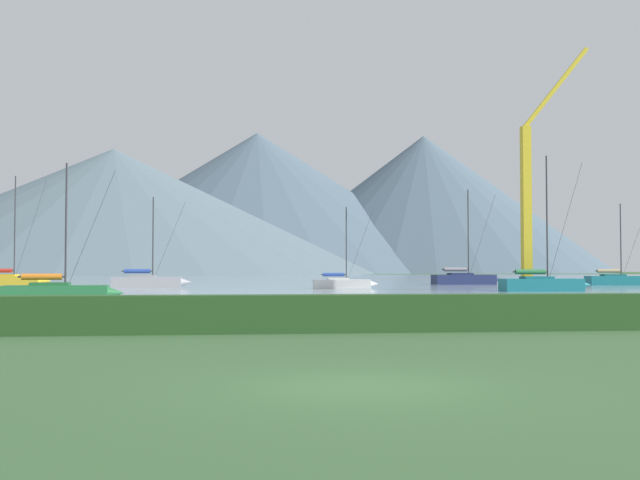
{
  "coord_description": "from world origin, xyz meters",
  "views": [
    {
      "loc": [
        -2.13,
        -12.61,
        1.92
      ],
      "look_at": [
        7.02,
        65.35,
        4.88
      ],
      "focal_mm": 43.55,
      "sensor_mm": 36.0,
      "label": 1
    }
  ],
  "objects_px": {
    "sailboat_slip_5": "(58,292)",
    "sailboat_slip_12": "(617,280)",
    "sailboat_slip_2": "(10,280)",
    "dock_crane": "(529,212)",
    "sailboat_slip_7": "(464,278)",
    "sailboat_slip_4": "(542,283)",
    "sailboat_slip_9": "(148,281)",
    "sailboat_slip_3": "(342,283)"
  },
  "relations": [
    {
      "from": "sailboat_slip_3",
      "to": "sailboat_slip_9",
      "type": "relative_size",
      "value": 0.86
    },
    {
      "from": "sailboat_slip_4",
      "to": "sailboat_slip_12",
      "type": "relative_size",
      "value": 1.21
    },
    {
      "from": "dock_crane",
      "to": "sailboat_slip_5",
      "type": "bearing_deg",
      "value": -152.31
    },
    {
      "from": "sailboat_slip_4",
      "to": "sailboat_slip_12",
      "type": "xyz_separation_m",
      "value": [
        19.25,
        23.51,
        -0.01
      ]
    },
    {
      "from": "sailboat_slip_3",
      "to": "sailboat_slip_9",
      "type": "height_order",
      "value": "sailboat_slip_9"
    },
    {
      "from": "sailboat_slip_2",
      "to": "sailboat_slip_4",
      "type": "height_order",
      "value": "sailboat_slip_2"
    },
    {
      "from": "sailboat_slip_2",
      "to": "sailboat_slip_3",
      "type": "relative_size",
      "value": 1.52
    },
    {
      "from": "sailboat_slip_4",
      "to": "sailboat_slip_7",
      "type": "distance_m",
      "value": 30.24
    },
    {
      "from": "sailboat_slip_4",
      "to": "dock_crane",
      "type": "relative_size",
      "value": 0.53
    },
    {
      "from": "sailboat_slip_4",
      "to": "sailboat_slip_12",
      "type": "height_order",
      "value": "sailboat_slip_4"
    },
    {
      "from": "sailboat_slip_2",
      "to": "dock_crane",
      "type": "bearing_deg",
      "value": -20.29
    },
    {
      "from": "sailboat_slip_3",
      "to": "dock_crane",
      "type": "bearing_deg",
      "value": -26.92
    },
    {
      "from": "sailboat_slip_2",
      "to": "sailboat_slip_9",
      "type": "height_order",
      "value": "sailboat_slip_2"
    },
    {
      "from": "sailboat_slip_5",
      "to": "sailboat_slip_9",
      "type": "xyz_separation_m",
      "value": [
        1.77,
        34.57,
        0.1
      ]
    },
    {
      "from": "sailboat_slip_4",
      "to": "dock_crane",
      "type": "height_order",
      "value": "dock_crane"
    },
    {
      "from": "sailboat_slip_5",
      "to": "sailboat_slip_9",
      "type": "relative_size",
      "value": 0.88
    },
    {
      "from": "sailboat_slip_2",
      "to": "sailboat_slip_5",
      "type": "relative_size",
      "value": 1.49
    },
    {
      "from": "sailboat_slip_3",
      "to": "sailboat_slip_9",
      "type": "xyz_separation_m",
      "value": [
        -19.72,
        5.89,
        0.13
      ]
    },
    {
      "from": "sailboat_slip_3",
      "to": "dock_crane",
      "type": "xyz_separation_m",
      "value": [
        15.88,
        -9.06,
        6.56
      ]
    },
    {
      "from": "sailboat_slip_12",
      "to": "sailboat_slip_4",
      "type": "bearing_deg",
      "value": -125.1
    },
    {
      "from": "sailboat_slip_7",
      "to": "sailboat_slip_5",
      "type": "bearing_deg",
      "value": -133.55
    },
    {
      "from": "sailboat_slip_4",
      "to": "sailboat_slip_7",
      "type": "height_order",
      "value": "sailboat_slip_7"
    },
    {
      "from": "sailboat_slip_2",
      "to": "sailboat_slip_7",
      "type": "bearing_deg",
      "value": 8.32
    },
    {
      "from": "sailboat_slip_5",
      "to": "sailboat_slip_7",
      "type": "height_order",
      "value": "sailboat_slip_7"
    },
    {
      "from": "sailboat_slip_2",
      "to": "sailboat_slip_7",
      "type": "xyz_separation_m",
      "value": [
        54.1,
        4.39,
        0.04
      ]
    },
    {
      "from": "sailboat_slip_5",
      "to": "sailboat_slip_7",
      "type": "bearing_deg",
      "value": 45.02
    },
    {
      "from": "sailboat_slip_5",
      "to": "dock_crane",
      "type": "xyz_separation_m",
      "value": [
        37.38,
        19.62,
        6.53
      ]
    },
    {
      "from": "sailboat_slip_2",
      "to": "sailboat_slip_3",
      "type": "distance_m",
      "value": 38.44
    },
    {
      "from": "dock_crane",
      "to": "sailboat_slip_3",
      "type": "bearing_deg",
      "value": 150.29
    },
    {
      "from": "sailboat_slip_4",
      "to": "dock_crane",
      "type": "bearing_deg",
      "value": 91.33
    },
    {
      "from": "sailboat_slip_2",
      "to": "sailboat_slip_4",
      "type": "xyz_separation_m",
      "value": [
        51.74,
        -25.76,
        -0.03
      ]
    },
    {
      "from": "sailboat_slip_3",
      "to": "sailboat_slip_12",
      "type": "relative_size",
      "value": 0.83
    },
    {
      "from": "sailboat_slip_2",
      "to": "dock_crane",
      "type": "distance_m",
      "value": 56.95
    },
    {
      "from": "sailboat_slip_9",
      "to": "sailboat_slip_5",
      "type": "bearing_deg",
      "value": -95.06
    },
    {
      "from": "sailboat_slip_2",
      "to": "sailboat_slip_12",
      "type": "bearing_deg",
      "value": 1.86
    },
    {
      "from": "sailboat_slip_4",
      "to": "sailboat_slip_5",
      "type": "distance_m",
      "value": 41.02
    },
    {
      "from": "sailboat_slip_5",
      "to": "sailboat_slip_12",
      "type": "height_order",
      "value": "sailboat_slip_12"
    },
    {
      "from": "sailboat_slip_12",
      "to": "sailboat_slip_7",
      "type": "bearing_deg",
      "value": 162.74
    },
    {
      "from": "sailboat_slip_7",
      "to": "dock_crane",
      "type": "distance_m",
      "value": 28.21
    },
    {
      "from": "sailboat_slip_7",
      "to": "sailboat_slip_12",
      "type": "relative_size",
      "value": 1.22
    },
    {
      "from": "sailboat_slip_5",
      "to": "dock_crane",
      "type": "relative_size",
      "value": 0.37
    },
    {
      "from": "sailboat_slip_4",
      "to": "sailboat_slip_12",
      "type": "bearing_deg",
      "value": 51.52
    }
  ]
}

